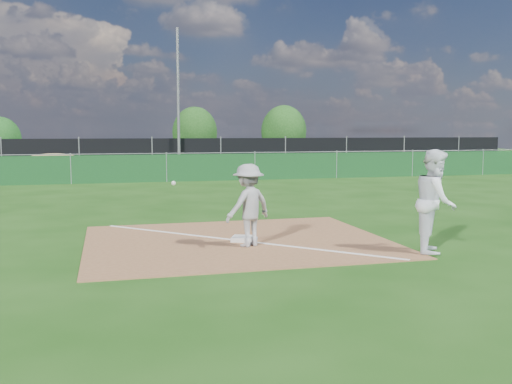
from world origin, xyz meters
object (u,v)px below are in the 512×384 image
Objects in this scene: tree_mid at (195,133)px; tree_right at (284,131)px; car_right at (195,154)px; runner at (435,201)px; car_left at (40,154)px; first_base at (243,239)px; play_at_first at (248,205)px; tree_left at (1,139)px; car_mid at (138,153)px; light_pole at (178,100)px.

tree_mid is 7.06m from tree_right.
tree_right reaches higher than car_right.
runner is 0.38× the size of car_right.
car_right is (9.64, -0.47, -0.03)m from car_left.
first_base is 0.10× the size of tree_right.
play_at_first is at bearing -96.85° from tree_mid.
runner reaches higher than first_base.
tree_left reaches higher than car_right.
runner is 35.40m from tree_left.
first_base is 26.20m from car_mid.
light_pole reaches higher than tree_left.
light_pole is 11.40m from tree_mid.
first_base is 26.45m from car_right.
car_left is at bearing -150.66° from tree_mid.
tree_mid reaches higher than first_base.
runner is (1.79, -23.62, -3.05)m from light_pole.
runner is 28.31m from car_mid.
light_pole is at bearing 35.06° from runner.
tree_right is (20.62, 1.19, 0.55)m from tree_left.
car_right is at bearing -94.35° from car_left.
car_mid is at bearing 115.38° from light_pole.
tree_mid is at bearing 83.15° from play_at_first.
tree_mid is at bearing 76.76° from light_pole.
runner is 34.58m from tree_mid.
car_mid is 1.14× the size of tree_right.
tree_left is (-2.97, 4.40, 0.87)m from car_left.
tree_left is at bearing 107.12° from first_base.
car_right is 1.23× the size of tree_mid.
car_mid is 0.97× the size of car_right.
car_mid is 8.12m from tree_mid.
car_right is 6.64m from tree_mid.
car_left reaches higher than car_right.
tree_right is (9.63, 10.58, -1.82)m from light_pole.
play_at_first is 33.10m from tree_left.
tree_left reaches higher than play_at_first.
tree_mid reaches higher than play_at_first.
light_pole is 1.60× the size of car_right.
tree_mid is (3.99, 33.22, 1.28)m from play_at_first.
tree_right reaches higher than tree_left.
car_left is at bearing 94.23° from car_right.
light_pole reaches higher than car_mid.
runner is at bearing -172.60° from car_right.
light_pole is 3.83× the size of play_at_first.
car_right is 13.55m from tree_left.
car_mid is (-2.10, 4.43, -3.19)m from light_pole.
tree_mid reaches higher than tree_left.
tree_left is (-12.79, 33.00, 0.69)m from runner.
play_at_first reaches higher than car_right.
car_mid reaches higher than car_left.
tree_left is 20.67m from tree_right.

